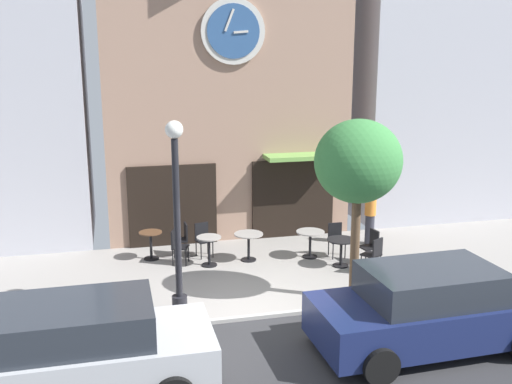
{
  "coord_description": "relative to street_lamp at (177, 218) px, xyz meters",
  "views": [
    {
      "loc": [
        -2.69,
        -10.8,
        5.31
      ],
      "look_at": [
        0.62,
        2.65,
        2.04
      ],
      "focal_mm": 41.21,
      "sensor_mm": 36.0,
      "label": 1
    }
  ],
  "objects": [
    {
      "name": "ground_plane",
      "position": [
        1.51,
        -0.68,
        -2.08
      ],
      "size": [
        26.54,
        10.49,
        0.13
      ],
      "color": "gray"
    },
    {
      "name": "clock_building",
      "position": [
        2.13,
        5.83,
        3.49
      ],
      "size": [
        7.07,
        3.85,
        10.72
      ],
      "color": "#9E7A66",
      "rests_on": "ground_plane"
    },
    {
      "name": "neighbor_building_right",
      "position": [
        8.99,
        6.99,
        4.11
      ],
      "size": [
        5.12,
        4.84,
        12.33
      ],
      "color": "#B2B2BC",
      "rests_on": "ground_plane"
    },
    {
      "name": "street_lamp",
      "position": [
        0.0,
        0.0,
        0.0
      ],
      "size": [
        0.36,
        0.36,
        4.04
      ],
      "color": "black",
      "rests_on": "ground_plane"
    },
    {
      "name": "street_tree",
      "position": [
        3.82,
        -0.21,
        1.02
      ],
      "size": [
        1.88,
        1.7,
        3.99
      ],
      "color": "brown",
      "rests_on": "ground_plane"
    },
    {
      "name": "cafe_table_center_left",
      "position": [
        -0.35,
        3.46,
        -1.56
      ],
      "size": [
        0.6,
        0.6,
        0.75
      ],
      "color": "black",
      "rests_on": "ground_plane"
    },
    {
      "name": "cafe_table_center",
      "position": [
        1.06,
        2.61,
        -1.54
      ],
      "size": [
        0.63,
        0.63,
        0.77
      ],
      "color": "black",
      "rests_on": "ground_plane"
    },
    {
      "name": "cafe_table_near_curb",
      "position": [
        2.13,
        2.75,
        -1.51
      ],
      "size": [
        0.76,
        0.76,
        0.74
      ],
      "color": "black",
      "rests_on": "ground_plane"
    },
    {
      "name": "cafe_table_center_right",
      "position": [
        3.78,
        2.59,
        -1.53
      ],
      "size": [
        0.75,
        0.75,
        0.72
      ],
      "color": "black",
      "rests_on": "ground_plane"
    },
    {
      "name": "cafe_table_rightmost",
      "position": [
        4.32,
        1.76,
        -1.53
      ],
      "size": [
        0.74,
        0.74,
        0.72
      ],
      "color": "black",
      "rests_on": "ground_plane"
    },
    {
      "name": "cafe_chair_by_entrance",
      "position": [
        1.03,
        3.39,
        -1.52
      ],
      "size": [
        0.49,
        0.49,
        0.9
      ],
      "color": "black",
      "rests_on": "ground_plane"
    },
    {
      "name": "cafe_chair_near_tree",
      "position": [
        4.93,
        1.13,
        -1.52
      ],
      "size": [
        0.55,
        0.55,
        0.9
      ],
      "color": "black",
      "rests_on": "ground_plane"
    },
    {
      "name": "cafe_chair_mid_row",
      "position": [
        0.49,
        3.52,
        -1.52
      ],
      "size": [
        0.42,
        0.42,
        0.9
      ],
      "color": "black",
      "rests_on": "ground_plane"
    },
    {
      "name": "cafe_chair_right_end",
      "position": [
        4.48,
        2.52,
        -1.52
      ],
      "size": [
        0.4,
        0.4,
        0.9
      ],
      "color": "black",
      "rests_on": "ground_plane"
    },
    {
      "name": "cafe_chair_facing_wall",
      "position": [
        5.14,
        1.76,
        -1.52
      ],
      "size": [
        0.46,
        0.46,
        0.9
      ],
      "color": "black",
      "rests_on": "ground_plane"
    },
    {
      "name": "cafe_chair_near_lamp",
      "position": [
        0.29,
        2.95,
        -1.52
      ],
      "size": [
        0.51,
        0.51,
        0.9
      ],
      "color": "black",
      "rests_on": "ground_plane"
    },
    {
      "name": "pedestrian_orange",
      "position": [
        5.8,
        3.27,
        -1.19
      ],
      "size": [
        0.43,
        0.43,
        1.67
      ],
      "color": "#2D2D38",
      "rests_on": "ground_plane"
    },
    {
      "name": "parked_car_silver",
      "position": [
        -1.92,
        -2.7,
        -1.29
      ],
      "size": [
        4.3,
        2.03,
        1.55
      ],
      "color": "#B7BABF",
      "rests_on": "ground_plane"
    },
    {
      "name": "parked_car_navy",
      "position": [
        4.28,
        -2.62,
        -1.29
      ],
      "size": [
        4.34,
        2.1,
        1.55
      ],
      "color": "navy",
      "rests_on": "ground_plane"
    }
  ]
}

